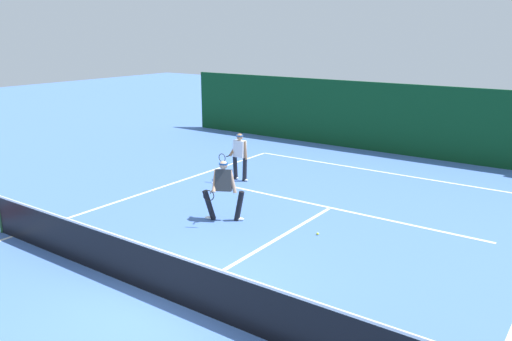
{
  "coord_description": "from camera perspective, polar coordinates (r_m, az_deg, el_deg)",
  "views": [
    {
      "loc": [
        6.35,
        -6.16,
        4.93
      ],
      "look_at": [
        -2.01,
        5.62,
        1.0
      ],
      "focal_mm": 35.92,
      "sensor_mm": 36.0,
      "label": 1
    }
  ],
  "objects": [
    {
      "name": "court_line_sideline_left",
      "position": [
        14.2,
        -25.47,
        -6.63
      ],
      "size": [
        0.1,
        22.2,
        0.01
      ],
      "primitive_type": "cube",
      "color": "white",
      "rests_on": "ground_plane"
    },
    {
      "name": "ground_plane",
      "position": [
        10.12,
        -9.44,
        -14.14
      ],
      "size": [
        80.0,
        80.0,
        0.0
      ],
      "primitive_type": "plane",
      "color": "#456DB8"
    },
    {
      "name": "tennis_ball",
      "position": [
        13.01,
        6.88,
        -7.01
      ],
      "size": [
        0.07,
        0.07,
        0.07
      ],
      "primitive_type": "sphere",
      "color": "#D1E033",
      "rests_on": "ground_plane"
    },
    {
      "name": "court_line_centre",
      "position": [
        12.33,
        1.14,
        -8.32
      ],
      "size": [
        0.1,
        6.4,
        0.01
      ],
      "primitive_type": "cube",
      "color": "white",
      "rests_on": "ground_plane"
    },
    {
      "name": "player_far",
      "position": [
        17.35,
        -1.85,
        1.77
      ],
      "size": [
        0.79,
        0.87,
        1.63
      ],
      "rotation": [
        0.0,
        0.0,
        3.11
      ],
      "color": "black",
      "rests_on": "ground_plane"
    },
    {
      "name": "court_line_baseline_far",
      "position": [
        19.04,
        14.64,
        -0.28
      ],
      "size": [
        10.93,
        0.1,
        0.01
      ],
      "primitive_type": "cube",
      "color": "white",
      "rests_on": "ground_plane"
    },
    {
      "name": "back_fence_windscreen",
      "position": [
        21.58,
        17.86,
        5.21
      ],
      "size": [
        23.11,
        0.12,
        2.9
      ],
      "primitive_type": "cube",
      "color": "#0C3B1C",
      "rests_on": "ground_plane"
    },
    {
      "name": "court_line_service",
      "position": [
        15.0,
        8.29,
        -4.12
      ],
      "size": [
        8.91,
        0.1,
        0.01
      ],
      "primitive_type": "cube",
      "color": "white",
      "rests_on": "ground_plane"
    },
    {
      "name": "tennis_net",
      "position": [
        9.88,
        -9.57,
        -11.54
      ],
      "size": [
        11.97,
        0.09,
        1.08
      ],
      "color": "#1E4723",
      "rests_on": "ground_plane"
    },
    {
      "name": "player_near",
      "position": [
        13.64,
        -3.64,
        -1.95
      ],
      "size": [
        1.08,
        1.07,
        1.66
      ],
      "rotation": [
        0.0,
        0.0,
        3.64
      ],
      "color": "black",
      "rests_on": "ground_plane"
    }
  ]
}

